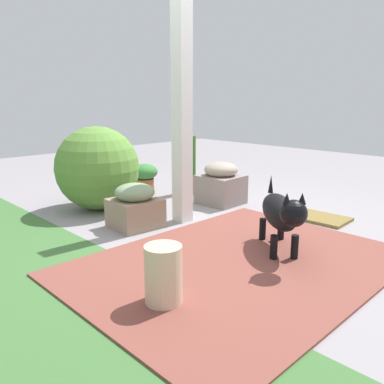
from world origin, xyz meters
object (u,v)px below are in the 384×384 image
Objects in this scene: stone_planter_nearest at (221,184)px; dog at (281,213)px; round_shrub at (98,168)px; ceramic_urn at (163,276)px; stone_planter_mid at (135,206)px; porch_pillar at (182,116)px; terracotta_pot_tall at (190,173)px; doormat at (317,217)px; terracotta_pot_broad at (145,176)px.

dog is at bearing 148.73° from stone_planter_nearest.
ceramic_urn is (-2.11, 0.86, -0.27)m from round_shrub.
stone_planter_mid is 1.40m from dog.
porch_pillar is 5.58× the size of ceramic_urn.
porch_pillar is 1.44m from terracotta_pot_tall.
ceramic_urn is (-1.32, 1.99, -0.05)m from stone_planter_nearest.
porch_pillar is 3.36× the size of doormat.
round_shrub reaches higher than terracotta_pot_tall.
round_shrub is (0.80, -0.10, 0.25)m from stone_planter_mid.
porch_pillar is at bearing -159.74° from round_shrub.
stone_planter_nearest is 0.79× the size of doormat.
round_shrub is (0.79, 1.13, 0.22)m from stone_planter_nearest.
round_shrub is 1.24× the size of terracotta_pot_tall.
stone_planter_mid is at bearing 69.42° from porch_pillar.
stone_planter_mid is at bearing 17.24° from dog.
stone_planter_nearest is at bearing -89.61° from stone_planter_mid.
stone_planter_nearest is 1.40m from round_shrub.
terracotta_pot_broad is 0.53× the size of dog.
stone_planter_nearest is at bearing 12.68° from doormat.
stone_planter_nearest is at bearing -124.95° from round_shrub.
porch_pillar is at bearing 48.17° from doormat.
dog is (-1.16, 0.04, -0.70)m from porch_pillar.
stone_planter_nearest is 1.23m from stone_planter_mid.
stone_planter_nearest is (0.18, -0.77, -0.80)m from porch_pillar.
stone_planter_nearest is 1.06× the size of stone_planter_mid.
ceramic_urn is at bearing 133.12° from porch_pillar.
terracotta_pot_tall is at bearing -10.99° from stone_planter_nearest.
porch_pillar is at bearing 103.01° from stone_planter_nearest.
terracotta_pot_tall reaches higher than ceramic_urn.
ceramic_urn is at bearing 132.78° from terracotta_pot_tall.
dog reaches higher than stone_planter_nearest.
porch_pillar reaches higher than terracotta_pot_tall.
stone_planter_nearest is 1.30× the size of terracotta_pot_broad.
dog is 1.15× the size of doormat.
terracotta_pot_tall is at bearing -47.69° from porch_pillar.
doormat is (-0.91, -1.02, -1.02)m from porch_pillar.
terracotta_pot_broad is 2.45m from dog.
porch_pillar is 4.25× the size of stone_planter_nearest.
ceramic_urn is at bearing 88.72° from dog.
terracotta_pot_tall is 1.96× the size of terracotta_pot_broad.
dog reaches higher than terracotta_pot_broad.
terracotta_pot_tall is 2.88m from ceramic_urn.
round_shrub is at bearing -6.83° from stone_planter_mid.
dog is (-1.33, -0.41, 0.13)m from stone_planter_mid.
terracotta_pot_broad is at bearing -72.99° from round_shrub.
porch_pillar is 2.27× the size of round_shrub.
dog is 1.18m from ceramic_urn.
dog is (-2.13, -0.32, -0.12)m from round_shrub.
porch_pillar is at bearing 132.31° from terracotta_pot_tall.
porch_pillar reaches higher than round_shrub.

